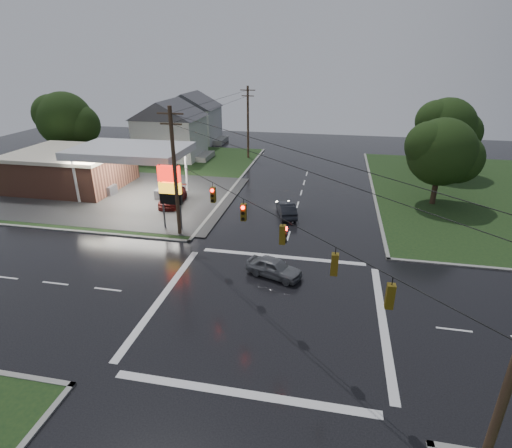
% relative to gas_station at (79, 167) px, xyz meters
% --- Properties ---
extents(ground, '(120.00, 120.00, 0.00)m').
position_rel_gas_station_xyz_m(ground, '(25.68, -19.70, -2.55)').
color(ground, black).
rests_on(ground, ground).
extents(grass_nw, '(36.00, 36.00, 0.08)m').
position_rel_gas_station_xyz_m(grass_nw, '(-0.32, 6.30, -2.51)').
color(grass_nw, black).
rests_on(grass_nw, ground).
extents(gas_station, '(26.20, 18.00, 5.60)m').
position_rel_gas_station_xyz_m(gas_station, '(0.00, 0.00, 0.00)').
color(gas_station, '#2D2D2D').
rests_on(gas_station, ground).
extents(pylon_sign, '(2.00, 0.35, 6.00)m').
position_rel_gas_station_xyz_m(pylon_sign, '(15.18, -9.20, 1.46)').
color(pylon_sign, '#59595E').
rests_on(pylon_sign, ground).
extents(utility_pole_nw, '(2.20, 0.32, 11.00)m').
position_rel_gas_station_xyz_m(utility_pole_nw, '(16.18, -10.20, 3.17)').
color(utility_pole_nw, '#382619').
rests_on(utility_pole_nw, ground).
extents(utility_pole_n, '(2.20, 0.32, 10.50)m').
position_rel_gas_station_xyz_m(utility_pole_n, '(16.18, 18.30, 2.92)').
color(utility_pole_n, '#382619').
rests_on(utility_pole_n, ground).
extents(traffic_signals, '(26.87, 26.87, 1.47)m').
position_rel_gas_station_xyz_m(traffic_signals, '(25.69, -19.72, 3.93)').
color(traffic_signals, black).
rests_on(traffic_signals, ground).
extents(house_near, '(11.05, 8.48, 8.60)m').
position_rel_gas_station_xyz_m(house_near, '(4.73, 16.30, 1.86)').
color(house_near, silver).
rests_on(house_near, ground).
extents(house_far, '(11.05, 8.48, 8.60)m').
position_rel_gas_station_xyz_m(house_far, '(3.73, 28.30, 1.86)').
color(house_far, silver).
rests_on(house_far, ground).
extents(tree_nw_behind, '(8.93, 7.60, 10.00)m').
position_rel_gas_station_xyz_m(tree_nw_behind, '(-8.17, 10.29, 3.63)').
color(tree_nw_behind, black).
rests_on(tree_nw_behind, ground).
extents(tree_ne_near, '(7.99, 6.80, 8.98)m').
position_rel_gas_station_xyz_m(tree_ne_near, '(39.82, 2.29, 3.01)').
color(tree_ne_near, black).
rests_on(tree_ne_near, ground).
extents(tree_ne_far, '(8.46, 7.20, 9.80)m').
position_rel_gas_station_xyz_m(tree_ne_far, '(42.83, 14.29, 3.63)').
color(tree_ne_far, black).
rests_on(tree_ne_far, ground).
extents(car_north, '(2.65, 4.56, 1.42)m').
position_rel_gas_station_xyz_m(car_north, '(24.88, -4.06, -1.84)').
color(car_north, black).
rests_on(car_north, ground).
extents(car_crossing, '(4.38, 2.91, 1.38)m').
position_rel_gas_station_xyz_m(car_crossing, '(25.48, -15.73, -1.85)').
color(car_crossing, slate).
rests_on(car_crossing, ground).
extents(car_pump, '(2.75, 5.44, 1.52)m').
position_rel_gas_station_xyz_m(car_pump, '(12.68, -3.04, -1.79)').
color(car_pump, maroon).
rests_on(car_pump, ground).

